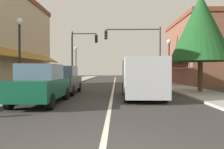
{
  "coord_description": "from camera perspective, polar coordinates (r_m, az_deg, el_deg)",
  "views": [
    {
      "loc": [
        0.27,
        -3.35,
        1.51
      ],
      "look_at": [
        -0.08,
        12.51,
        1.18
      ],
      "focal_mm": 34.04,
      "sensor_mm": 36.0,
      "label": 1
    }
  ],
  "objects": [
    {
      "name": "street_lamp_left_near",
      "position": [
        12.69,
        -23.57,
        7.68
      ],
      "size": [
        0.36,
        0.36,
        4.34
      ],
      "color": "black",
      "rests_on": "ground"
    },
    {
      "name": "sidewalk_right",
      "position": [
        22.03,
        15.0,
        -2.63
      ],
      "size": [
        2.6,
        56.0,
        0.12
      ],
      "primitive_type": "cube",
      "color": "#A39E99",
      "rests_on": "ground"
    },
    {
      "name": "traffic_signal_left_corner",
      "position": [
        24.51,
        -8.51,
        6.71
      ],
      "size": [
        3.01,
        0.5,
        5.91
      ],
      "color": "#333333",
      "rests_on": "ground"
    },
    {
      "name": "storefront_right_block",
      "position": [
        25.02,
        21.9,
        5.58
      ],
      "size": [
        5.82,
        10.2,
        6.92
      ],
      "color": "brown",
      "rests_on": "ground"
    },
    {
      "name": "van_in_lane",
      "position": [
        11.64,
        7.93,
        -0.61
      ],
      "size": [
        2.02,
        5.19,
        2.12
      ],
      "rotation": [
        0.0,
        0.0,
        0.0
      ],
      "color": "#B2B7BC",
      "rests_on": "ground"
    },
    {
      "name": "lane_center_stripe",
      "position": [
        21.41,
        0.53,
        -2.85
      ],
      "size": [
        0.14,
        52.0,
        0.01
      ],
      "primitive_type": "cube",
      "color": "silver",
      "rests_on": "ground"
    },
    {
      "name": "street_lamp_left_far",
      "position": [
        28.0,
        -9.65,
        4.38
      ],
      "size": [
        0.36,
        0.36,
        4.54
      ],
      "color": "black",
      "rests_on": "ground"
    },
    {
      "name": "parked_car_second_left",
      "position": [
        13.91,
        -12.87,
        -1.45
      ],
      "size": [
        1.87,
        4.15,
        1.77
      ],
      "rotation": [
        0.0,
        0.0,
        0.03
      ],
      "color": "#4C5156",
      "rests_on": "ground"
    },
    {
      "name": "sidewalk_left",
      "position": [
        22.16,
        -13.85,
        -2.6
      ],
      "size": [
        2.6,
        56.0,
        0.12
      ],
      "primitive_type": "cube",
      "color": "#A39E99",
      "rests_on": "ground"
    },
    {
      "name": "tree_right_near",
      "position": [
        15.2,
        22.7,
        11.5
      ],
      "size": [
        3.97,
        3.97,
        6.45
      ],
      "color": "#4C331E",
      "rests_on": "ground"
    },
    {
      "name": "parked_car_nearest_left",
      "position": [
        9.9,
        -18.41,
        -2.53
      ],
      "size": [
        1.85,
        4.14,
        1.77
      ],
      "rotation": [
        0.0,
        0.0,
        0.02
      ],
      "color": "#0F4C33",
      "rests_on": "ground"
    },
    {
      "name": "traffic_signal_mast_arm",
      "position": [
        22.54,
        7.77,
        7.9
      ],
      "size": [
        5.88,
        0.5,
        6.03
      ],
      "color": "#333333",
      "rests_on": "ground"
    },
    {
      "name": "street_lamp_right_mid",
      "position": [
        19.06,
        15.07,
        5.2
      ],
      "size": [
        0.36,
        0.36,
        4.16
      ],
      "color": "black",
      "rests_on": "ground"
    },
    {
      "name": "ground_plane",
      "position": [
        21.41,
        0.53,
        -2.86
      ],
      "size": [
        80.0,
        80.0,
        0.0
      ],
      "primitive_type": "plane",
      "color": "#33302D"
    }
  ]
}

